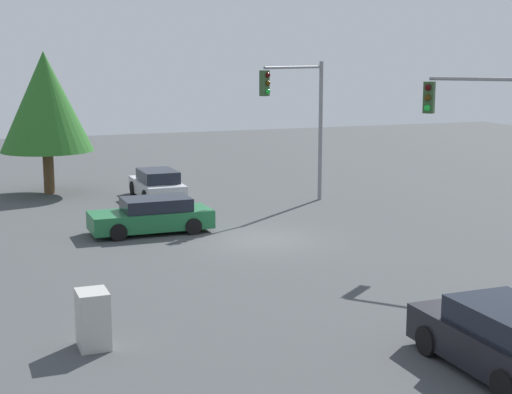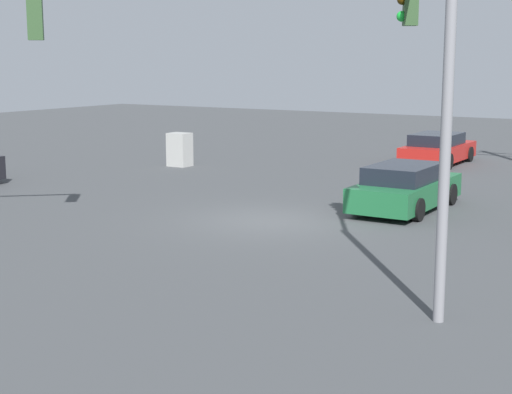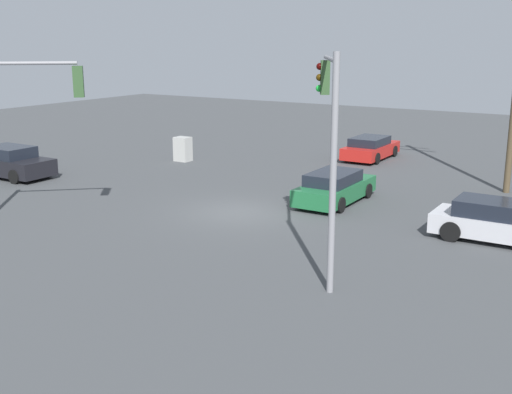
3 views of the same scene
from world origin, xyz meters
The scene contains 8 objects.
ground_plane centered at (0.00, 0.00, 0.00)m, with size 80.00×80.00×0.00m, color #424447.
sedan_silver centered at (9.29, 1.46, 0.67)m, with size 4.17×1.90×1.39m.
sedan_dark centered at (-13.08, -0.33, 0.72)m, with size 4.26×2.07×1.51m.
sedan_green centered at (2.52, 3.36, 0.64)m, with size 1.95×4.52×1.32m.
sedan_red centered at (0.07, 13.45, 0.62)m, with size 1.99×4.43×1.27m.
traffic_signal_main centered at (-5.18, -6.19, 4.19)m, with size 3.27×2.92×6.08m.
traffic_signal_cross centered at (5.67, -4.08, 4.36)m, with size 2.35×3.86×6.32m.
electrical_cabinet centered at (-8.55, 7.43, 0.67)m, with size 0.85×0.69×1.33m, color #B2B2AD.
Camera 3 is at (13.25, -20.31, 6.64)m, focal length 45.00 mm.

